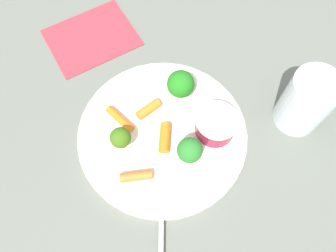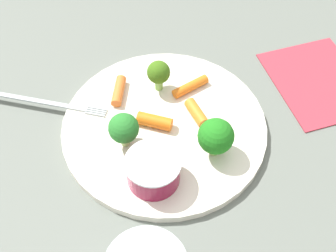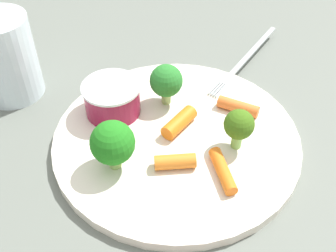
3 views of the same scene
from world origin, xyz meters
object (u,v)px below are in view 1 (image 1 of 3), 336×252
object	(u,v)px
broccoli_floret_2	(121,138)
plate	(162,134)
carrot_stick_0	(165,138)
carrot_stick_2	(148,109)
carrot_stick_1	(120,119)
napkin	(92,37)
sauce_cup	(216,125)
drinking_glass	(306,102)
broccoli_floret_0	(181,84)
fork	(161,246)
broccoli_floret_1	(190,150)
carrot_stick_3	(136,176)

from	to	relation	value
broccoli_floret_2	plate	bearing A→B (deg)	-124.98
carrot_stick_0	carrot_stick_2	world-z (taller)	carrot_stick_0
carrot_stick_1	napkin	distance (m)	0.19
plate	sauce_cup	world-z (taller)	sauce_cup
carrot_stick_2	drinking_glass	world-z (taller)	drinking_glass
broccoli_floret_0	carrot_stick_0	xyz separation A→B (m)	(-0.03, 0.08, -0.02)
drinking_glass	broccoli_floret_0	bearing A→B (deg)	25.01
carrot_stick_2	fork	bearing A→B (deg)	131.74
plate	broccoli_floret_1	distance (m)	0.07
carrot_stick_2	carrot_stick_0	bearing A→B (deg)	153.64
broccoli_floret_2	napkin	size ratio (longest dim) A/B	0.30
napkin	carrot_stick_0	bearing A→B (deg)	158.82
carrot_stick_1	napkin	size ratio (longest dim) A/B	0.35
broccoli_floret_1	carrot_stick_0	distance (m)	0.05
broccoli_floret_2	fork	bearing A→B (deg)	147.95
plate	carrot_stick_0	distance (m)	0.02
broccoli_floret_0	carrot_stick_0	world-z (taller)	broccoli_floret_0
carrot_stick_0	sauce_cup	bearing A→B (deg)	-131.78
broccoli_floret_0	carrot_stick_0	distance (m)	0.09
sauce_cup	broccoli_floret_0	distance (m)	0.09
plate	fork	distance (m)	0.17
plate	broccoli_floret_2	bearing A→B (deg)	55.02
carrot_stick_0	broccoli_floret_2	bearing A→B (deg)	44.07
carrot_stick_2	carrot_stick_3	bearing A→B (deg)	117.88
carrot_stick_3	sauce_cup	bearing A→B (deg)	-111.34
drinking_glass	carrot_stick_1	bearing A→B (deg)	38.17
broccoli_floret_0	carrot_stick_1	distance (m)	0.11
carrot_stick_2	fork	xyz separation A→B (m)	(-0.14, 0.16, -0.01)
broccoli_floret_1	plate	bearing A→B (deg)	-9.84
fork	sauce_cup	bearing A→B (deg)	-79.80
carrot_stick_0	carrot_stick_3	xyz separation A→B (m)	(-0.00, 0.07, -0.00)
carrot_stick_0	broccoli_floret_0	bearing A→B (deg)	-71.29
carrot_stick_1	drinking_glass	xyz separation A→B (m)	(-0.23, -0.18, 0.03)
sauce_cup	carrot_stick_0	bearing A→B (deg)	48.22
sauce_cup	broccoli_floret_0	xyz separation A→B (m)	(0.08, -0.02, 0.01)
carrot_stick_2	carrot_stick_3	world-z (taller)	carrot_stick_2
broccoli_floret_0	drinking_glass	xyz separation A→B (m)	(-0.18, -0.08, 0.01)
carrot_stick_0	napkin	bearing A→B (deg)	-21.18
plate	carrot_stick_0	size ratio (longest dim) A/B	5.87
broccoli_floret_0	fork	xyz separation A→B (m)	(-0.12, 0.21, -0.03)
carrot_stick_3	napkin	xyz separation A→B (m)	(0.24, -0.17, -0.02)
carrot_stick_0	carrot_stick_2	size ratio (longest dim) A/B	1.10
sauce_cup	drinking_glass	size ratio (longest dim) A/B	0.64
broccoli_floret_0	carrot_stick_3	distance (m)	0.16
plate	carrot_stick_1	distance (m)	0.07
sauce_cup	carrot_stick_1	xyz separation A→B (m)	(0.13, 0.08, -0.01)
fork	carrot_stick_3	bearing A→B (deg)	-33.23
carrot_stick_3	drinking_glass	world-z (taller)	drinking_glass
broccoli_floret_2	fork	world-z (taller)	broccoli_floret_2
broccoli_floret_0	napkin	world-z (taller)	broccoli_floret_0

